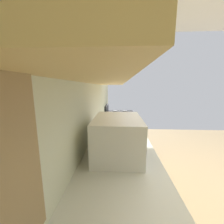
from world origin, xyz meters
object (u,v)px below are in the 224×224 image
(microwave, at_px, (118,136))
(kettle, at_px, (124,129))
(oven_range, at_px, (120,131))
(bowl, at_px, (123,125))

(microwave, height_order, kettle, microwave)
(oven_range, relative_size, bowl, 6.77)
(oven_range, distance_m, microwave, 2.01)
(bowl, distance_m, kettle, 0.38)
(microwave, distance_m, bowl, 0.85)
(microwave, bearing_deg, bowl, -4.71)
(oven_range, relative_size, kettle, 5.86)
(oven_range, bearing_deg, kettle, -178.44)
(kettle, bearing_deg, microwave, 171.54)
(oven_range, xyz_separation_m, bowl, (-1.08, -0.04, 0.46))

